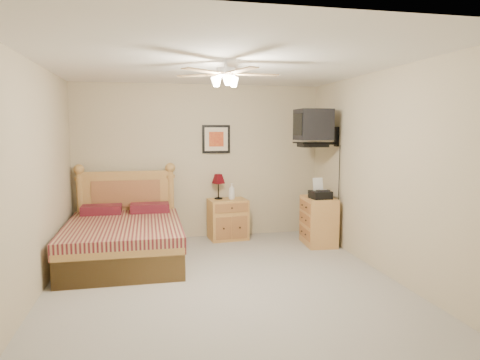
% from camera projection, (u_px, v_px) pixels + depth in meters
% --- Properties ---
extents(floor, '(4.50, 4.50, 0.00)m').
position_uv_depth(floor, '(224.00, 283.00, 4.97)').
color(floor, gray).
rests_on(floor, ground).
extents(ceiling, '(4.00, 4.50, 0.04)m').
position_uv_depth(ceiling, '(223.00, 63.00, 4.67)').
color(ceiling, white).
rests_on(ceiling, ground).
extents(wall_back, '(4.00, 0.04, 2.50)m').
position_uv_depth(wall_back, '(200.00, 162.00, 7.00)').
color(wall_back, tan).
rests_on(wall_back, ground).
extents(wall_front, '(4.00, 0.04, 2.50)m').
position_uv_depth(wall_front, '(285.00, 216.00, 2.63)').
color(wall_front, tan).
rests_on(wall_front, ground).
extents(wall_left, '(0.04, 4.50, 2.50)m').
position_uv_depth(wall_left, '(32.00, 181.00, 4.41)').
color(wall_left, tan).
rests_on(wall_left, ground).
extents(wall_right, '(0.04, 4.50, 2.50)m').
position_uv_depth(wall_right, '(384.00, 173.00, 5.23)').
color(wall_right, tan).
rests_on(wall_right, ground).
extents(bed, '(1.49, 1.95, 1.26)m').
position_uv_depth(bed, '(123.00, 215.00, 5.74)').
color(bed, '#B8823D').
rests_on(bed, ground).
extents(nightstand, '(0.64, 0.50, 0.65)m').
position_uv_depth(nightstand, '(228.00, 219.00, 6.96)').
color(nightstand, '#B6793E').
rests_on(nightstand, ground).
extents(table_lamp, '(0.28, 0.28, 0.41)m').
position_uv_depth(table_lamp, '(218.00, 187.00, 6.95)').
color(table_lamp, '#4F070D').
rests_on(table_lamp, nightstand).
extents(lotion_bottle, '(0.13, 0.13, 0.26)m').
position_uv_depth(lotion_bottle, '(232.00, 191.00, 6.92)').
color(lotion_bottle, white).
rests_on(lotion_bottle, nightstand).
extents(framed_picture, '(0.46, 0.04, 0.46)m').
position_uv_depth(framed_picture, '(216.00, 139.00, 7.00)').
color(framed_picture, black).
rests_on(framed_picture, wall_back).
extents(dresser, '(0.48, 0.66, 0.74)m').
position_uv_depth(dresser, '(319.00, 221.00, 6.61)').
color(dresser, '#C4863B').
rests_on(dresser, ground).
extents(fax_machine, '(0.30, 0.32, 0.31)m').
position_uv_depth(fax_machine, '(320.00, 189.00, 6.43)').
color(fax_machine, black).
rests_on(fax_machine, dresser).
extents(magazine_lower, '(0.33, 0.36, 0.03)m').
position_uv_depth(magazine_lower, '(310.00, 194.00, 6.77)').
color(magazine_lower, '#B7AB94').
rests_on(magazine_lower, dresser).
extents(magazine_upper, '(0.23, 0.29, 0.02)m').
position_uv_depth(magazine_upper, '(311.00, 193.00, 6.79)').
color(magazine_upper, tan).
rests_on(magazine_upper, magazine_lower).
extents(wall_tv, '(0.56, 0.46, 0.58)m').
position_uv_depth(wall_tv, '(323.00, 127.00, 6.42)').
color(wall_tv, black).
rests_on(wall_tv, wall_right).
extents(ceiling_fan, '(1.14, 1.14, 0.28)m').
position_uv_depth(ceiling_fan, '(226.00, 74.00, 4.49)').
color(ceiling_fan, white).
rests_on(ceiling_fan, ceiling).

